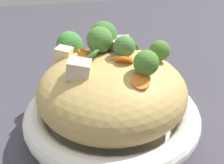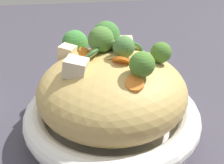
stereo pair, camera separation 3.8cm
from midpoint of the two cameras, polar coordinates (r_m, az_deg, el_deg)
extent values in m
plane|color=#3D3944|center=(0.43, -2.56, -11.00)|extent=(3.00, 3.00, 0.00)
cylinder|color=white|center=(0.43, -2.59, -10.12)|extent=(0.30, 0.30, 0.02)
torus|color=white|center=(0.41, -2.67, -7.17)|extent=(0.32, 0.32, 0.04)
ellipsoid|color=tan|center=(0.39, -2.82, -1.73)|extent=(0.26, 0.26, 0.13)
torus|color=tan|center=(0.41, -2.38, 4.14)|extent=(0.07, 0.07, 0.02)
torus|color=tan|center=(0.36, -2.78, 6.95)|extent=(0.06, 0.06, 0.02)
torus|color=tan|center=(0.34, -0.21, 0.29)|extent=(0.07, 0.07, 0.03)
torus|color=tan|center=(0.38, -4.30, 6.30)|extent=(0.06, 0.06, 0.02)
cone|color=#99AD6B|center=(0.35, 0.07, 6.28)|extent=(0.02, 0.02, 0.01)
sphere|color=#4C7D3F|center=(0.35, 0.08, 9.17)|extent=(0.04, 0.04, 0.03)
cone|color=#9AAF6F|center=(0.38, -6.04, 7.62)|extent=(0.02, 0.02, 0.01)
sphere|color=#4E7E36|center=(0.37, -6.21, 10.75)|extent=(0.05, 0.05, 0.04)
cone|color=#95B775|center=(0.40, -4.46, 8.51)|extent=(0.03, 0.03, 0.02)
sphere|color=#417B35|center=(0.40, -4.60, 12.02)|extent=(0.07, 0.07, 0.05)
cone|color=#8FB46A|center=(0.32, 5.21, 1.28)|extent=(0.02, 0.02, 0.02)
sphere|color=#4E8030|center=(0.31, 5.38, 4.90)|extent=(0.04, 0.04, 0.04)
cone|color=#8DAF71|center=(0.38, 9.16, 5.20)|extent=(0.02, 0.02, 0.02)
sphere|color=#4A792E|center=(0.37, 9.40, 8.01)|extent=(0.04, 0.04, 0.03)
cone|color=#93B26D|center=(0.46, -13.05, 6.39)|extent=(0.03, 0.03, 0.01)
sphere|color=#40883A|center=(0.45, -13.41, 9.43)|extent=(0.06, 0.06, 0.05)
cylinder|color=orange|center=(0.37, -10.01, 6.96)|extent=(0.03, 0.03, 0.02)
cylinder|color=orange|center=(0.30, 3.81, -0.17)|extent=(0.03, 0.03, 0.02)
cylinder|color=orange|center=(0.38, 0.26, 8.19)|extent=(0.03, 0.03, 0.03)
cylinder|color=orange|center=(0.34, -0.17, 5.37)|extent=(0.04, 0.03, 0.02)
cylinder|color=beige|center=(0.35, -8.89, 5.93)|extent=(0.04, 0.04, 0.03)
torus|color=#33642F|center=(0.35, -8.89, 5.93)|extent=(0.05, 0.05, 0.03)
cylinder|color=beige|center=(0.41, 2.04, 9.07)|extent=(0.04, 0.04, 0.03)
torus|color=#30662B|center=(0.41, 2.04, 9.07)|extent=(0.04, 0.04, 0.03)
cube|color=beige|center=(0.32, -11.94, 3.13)|extent=(0.05, 0.04, 0.03)
cube|color=beige|center=(0.38, -0.57, 8.67)|extent=(0.03, 0.03, 0.03)
cube|color=beige|center=(0.42, -15.08, 6.78)|extent=(0.04, 0.04, 0.03)
cube|color=beige|center=(0.40, -0.81, 9.47)|extent=(0.04, 0.04, 0.03)
camera|label=1|loc=(0.02, -92.86, -1.56)|focal=35.14mm
camera|label=2|loc=(0.02, 87.14, 1.56)|focal=35.14mm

